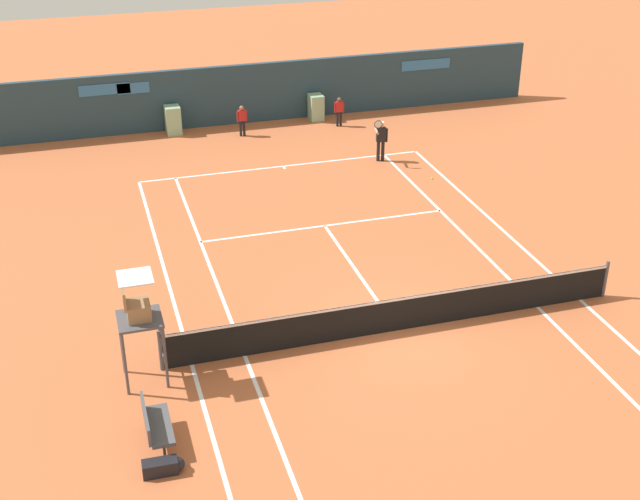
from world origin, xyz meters
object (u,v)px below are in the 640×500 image
equipment_bag (165,467)px  ball_kid_left_post (242,119)px  umpire_chair (139,314)px  player_bench (155,423)px  ball_kid_centre_post (339,110)px  tennis_ball_near_service_line (432,178)px  player_on_baseline (381,138)px

equipment_bag → ball_kid_left_post: 19.80m
umpire_chair → player_bench: (-0.04, -2.31, -1.28)m
player_bench → ball_kid_centre_post: bearing=151.3°
umpire_chair → tennis_ball_near_service_line: umpire_chair is taller
player_bench → tennis_ball_near_service_line: player_bench is taller
umpire_chair → ball_kid_left_post: bearing=160.1°
equipment_bag → ball_kid_centre_post: (9.77, 18.97, 0.55)m
player_on_baseline → ball_kid_left_post: size_ratio=1.41×
umpire_chair → ball_kid_centre_post: bearing=148.0°
player_bench → player_on_baseline: 17.09m
player_bench → equipment_bag: player_bench is taller
player_bench → ball_kid_centre_post: (9.83, 17.98, 0.20)m
ball_kid_left_post → umpire_chair: bearing=65.9°
player_on_baseline → umpire_chair: bearing=58.9°
equipment_bag → ball_kid_left_post: size_ratio=0.68×
equipment_bag → tennis_ball_near_service_line: equipment_bag is taller
player_bench → tennis_ball_near_service_line: (11.28, 11.59, -0.48)m
umpire_chair → tennis_ball_near_service_line: (11.24, 9.28, -1.76)m
ball_kid_left_post → player_on_baseline: bearing=132.1°
equipment_bag → ball_kid_centre_post: ball_kid_centre_post is taller
ball_kid_left_post → ball_kid_centre_post: bearing=175.9°
equipment_bag → tennis_ball_near_service_line: (11.23, 12.58, -0.13)m
player_on_baseline → ball_kid_centre_post: player_on_baseline is taller
umpire_chair → player_on_baseline: (10.06, 11.46, -0.86)m
equipment_bag → ball_kid_left_post: bearing=73.4°
player_bench → ball_kid_centre_post: size_ratio=1.11×
umpire_chair → player_on_baseline: umpire_chair is taller
equipment_bag → ball_kid_left_post: (5.67, 18.97, 0.57)m
umpire_chair → player_on_baseline: 15.28m
ball_kid_left_post → tennis_ball_near_service_line: 8.50m
ball_kid_centre_post → tennis_ball_near_service_line: (1.45, -6.39, -0.68)m
umpire_chair → player_bench: umpire_chair is taller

